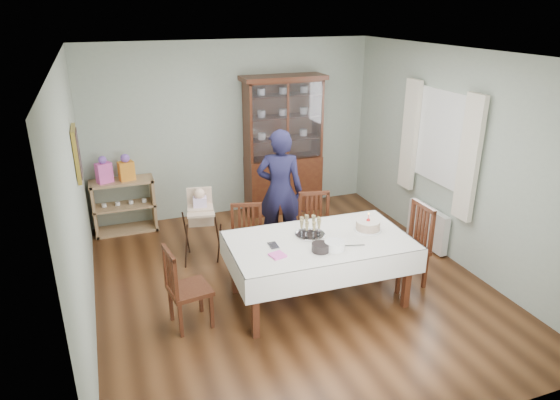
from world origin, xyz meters
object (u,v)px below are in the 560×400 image
woman (280,191)px  gift_bag_orange (126,168)px  chair_far_left (248,255)px  birthday_cake (368,226)px  china_cabinet (283,143)px  chair_end_right (405,261)px  dining_table (319,270)px  sideboard (124,206)px  champagne_tray (310,230)px  chair_far_right (316,244)px  chair_end_left (189,302)px  gift_bag_pink (104,171)px  high_chair (202,231)px

woman → gift_bag_orange: 2.29m
chair_far_left → birthday_cake: size_ratio=2.82×
china_cabinet → chair_end_right: 2.88m
dining_table → birthday_cake: size_ratio=6.41×
sideboard → woman: bearing=-34.0°
champagne_tray → chair_far_right: bearing=60.1°
woman → chair_end_left: bearing=63.7°
china_cabinet → gift_bag_pink: (-2.72, 0.00, -0.15)m
chair_end_right → gift_bag_orange: 4.07m
chair_end_left → gift_bag_orange: (-0.36, 2.66, 0.70)m
china_cabinet → sideboard: 2.60m
woman → chair_far_left: bearing=63.4°
dining_table → high_chair: 1.79m
sideboard → gift_bag_orange: gift_bag_orange is taller
champagne_tray → birthday_cake: birthday_cake is taller
high_chair → gift_bag_orange: (-0.81, 1.22, 0.59)m
chair_far_right → champagne_tray: size_ratio=2.75×
woman → gift_bag_orange: woman is taller
china_cabinet → sideboard: bearing=179.5°
chair_far_right → champagne_tray: bearing=-107.5°
chair_far_right → champagne_tray: 0.93m
birthday_cake → high_chair: bearing=138.9°
woman → high_chair: woman is taller
chair_end_right → gift_bag_orange: bearing=-132.7°
china_cabinet → chair_far_left: bearing=-122.2°
china_cabinet → chair_far_right: bearing=-97.9°
birthday_cake → chair_end_left: bearing=-179.9°
high_chair → gift_bag_pink: 1.75m
china_cabinet → chair_far_right: china_cabinet is taller
chair_far_left → champagne_tray: size_ratio=2.61×
sideboard → dining_table: bearing=-54.7°
high_chair → chair_end_left: bearing=-97.6°
dining_table → chair_far_left: bearing=125.4°
chair_far_right → gift_bag_orange: size_ratio=2.40×
sideboard → chair_end_left: 2.72m
chair_far_left → chair_end_right: 1.92m
woman → chair_end_right: bearing=149.6°
chair_end_right → sideboard: bearing=-132.1°
champagne_tray → gift_bag_orange: (-1.77, 2.55, 0.15)m
chair_far_right → sideboard: bearing=151.8°
sideboard → gift_bag_orange: bearing=-12.8°
woman → gift_bag_orange: bearing=-12.9°
champagne_tray → birthday_cake: size_ratio=1.08×
chair_end_left → champagne_tray: bearing=-93.8°
chair_end_left → dining_table: bearing=-99.4°
sideboard → high_chair: high_chair is taller
high_chair → china_cabinet: bearing=47.0°
chair_far_left → chair_end_left: chair_end_left is taller
dining_table → chair_end_right: size_ratio=2.04×
dining_table → chair_end_left: size_ratio=2.24×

